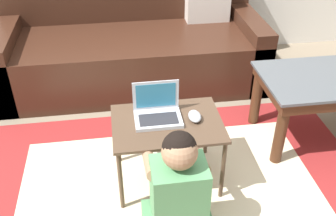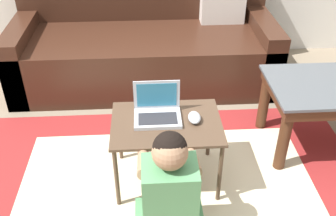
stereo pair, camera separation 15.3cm
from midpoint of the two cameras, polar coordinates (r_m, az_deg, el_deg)
ground_plane at (r=2.43m, az=-1.44°, el=-9.83°), size 16.00×16.00×0.00m
area_rug at (r=2.26m, az=-1.26°, el=-13.97°), size 2.40×1.83×0.01m
couch at (r=3.31m, az=-6.43°, el=8.80°), size 2.08×0.90×0.81m
coffee_table at (r=2.70m, az=21.40°, el=2.91°), size 0.94×0.54×0.47m
laptop_desk at (r=2.17m, az=-2.14°, el=-3.12°), size 0.60×0.44×0.42m
laptop at (r=2.16m, az=-3.56°, el=-0.79°), size 0.26×0.19×0.20m
computer_mouse at (r=2.15m, az=1.88°, el=-1.25°), size 0.07×0.11×0.04m
person_seated at (r=1.91m, az=-0.83°, el=-13.15°), size 0.34×0.40×0.67m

